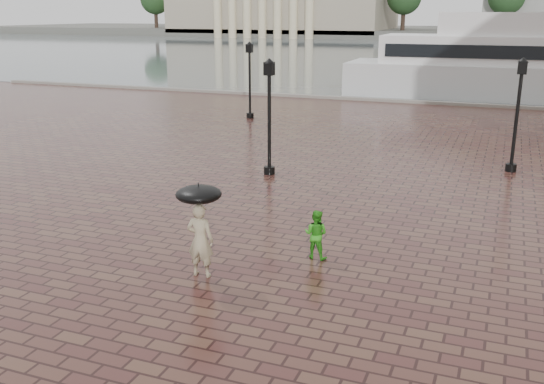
{
  "coord_description": "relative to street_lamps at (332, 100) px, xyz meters",
  "views": [
    {
      "loc": [
        2.6,
        -11.79,
        6.23
      ],
      "look_at": [
        -3.27,
        3.29,
        1.4
      ],
      "focal_mm": 40.0,
      "sensor_mm": 36.0,
      "label": 1
    }
  ],
  "objects": [
    {
      "name": "harbour_water",
      "position": [
        5.0,
        76.67,
        -2.33
      ],
      "size": [
        240.0,
        240.0,
        0.0
      ],
      "primitive_type": "plane",
      "color": "#4C565D",
      "rests_on": "ground"
    },
    {
      "name": "quay_edge",
      "position": [
        5.0,
        16.67,
        -2.33
      ],
      "size": [
        80.0,
        0.6,
        0.3
      ],
      "primitive_type": "cube",
      "color": "slate",
      "rests_on": "ground"
    },
    {
      "name": "street_lamps",
      "position": [
        0.0,
        0.0,
        0.0
      ],
      "size": [
        15.44,
        12.44,
        4.4
      ],
      "color": "black",
      "rests_on": "ground"
    },
    {
      "name": "ground",
      "position": [
        5.0,
        -15.33,
        -2.33
      ],
      "size": [
        300.0,
        300.0,
        0.0
      ],
      "primitive_type": "plane",
      "color": "#3B1D1B",
      "rests_on": "ground"
    },
    {
      "name": "far_shore",
      "position": [
        5.0,
        144.67,
        -1.33
      ],
      "size": [
        300.0,
        60.0,
        2.0
      ],
      "primitive_type": "cube",
      "color": "#4C4C47",
      "rests_on": "ground"
    },
    {
      "name": "child_pedestrian",
      "position": [
        3.29,
        -12.9,
        -1.67
      ],
      "size": [
        0.67,
        0.54,
        1.31
      ],
      "primitive_type": "imported",
      "rotation": [
        0.0,
        0.0,
        3.08
      ],
      "color": "#2E971C",
      "rests_on": "ground"
    },
    {
      "name": "umbrella",
      "position": [
        1.02,
        -15.0,
        -0.24
      ],
      "size": [
        1.1,
        1.1,
        1.19
      ],
      "color": "black",
      "rests_on": "ground"
    },
    {
      "name": "ferry_near",
      "position": [
        8.52,
        21.67,
        0.22
      ],
      "size": [
        25.94,
        6.65,
        8.47
      ],
      "rotation": [
        0.0,
        0.0,
        0.02
      ],
      "color": "#BBBBBB",
      "rests_on": "ground"
    },
    {
      "name": "adult_pedestrian",
      "position": [
        1.02,
        -15.0,
        -1.4
      ],
      "size": [
        0.71,
        0.5,
        1.85
      ],
      "primitive_type": "imported",
      "rotation": [
        0.0,
        0.0,
        3.22
      ],
      "color": "tan",
      "rests_on": "ground"
    }
  ]
}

